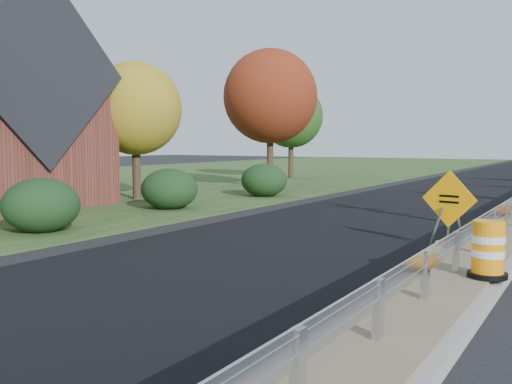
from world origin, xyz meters
The scene contains 11 objects.
ground centered at (0.00, 0.00, 0.00)m, with size 140.00×140.00×0.00m, color black.
grass_verge_near centered at (-24.00, 10.00, 0.01)m, with size 30.00×120.00×0.03m, color #23421C.
milled_overlay centered at (-4.40, 10.00, 0.01)m, with size 7.20×120.00×0.01m, color black.
hedge_south centered at (-11.00, -6.00, 0.76)m, with size 2.09×2.09×1.52m, color black.
hedge_mid centered at (-11.50, 0.00, 0.76)m, with size 2.09×2.09×1.52m, color black.
hedge_north centered at (-11.00, 6.00, 0.76)m, with size 2.09×2.09×1.52m, color black.
tree_near_yellow centered at (-15.00, 2.00, 3.89)m, with size 3.96×3.96×5.88m.
tree_near_red centered at (-13.00, 10.00, 4.86)m, with size 4.95×4.95×7.35m.
tree_near_back centered at (-16.00, 18.00, 4.21)m, with size 4.29×4.29×6.37m.
caution_sign centered at (-0.90, -2.63, 0.47)m, with size 1.30×0.55×1.83m.
barrel_median_near centered at (0.55, -6.19, 0.69)m, with size 0.65×0.65×0.95m.
Camera 1 is at (2.13, -16.16, 2.49)m, focal length 40.00 mm.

